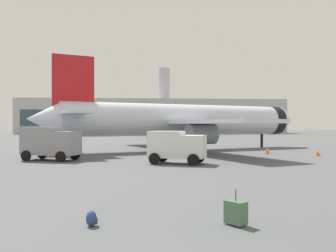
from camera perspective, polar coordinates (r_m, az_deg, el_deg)
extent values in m
cylinder|color=silver|center=(44.12, 2.70, 0.97)|extent=(29.34, 14.42, 3.80)
cone|color=silver|center=(53.77, 18.05, 0.82)|extent=(3.55, 4.23, 3.61)
cone|color=silver|center=(39.02, -19.25, 1.06)|extent=(4.22, 4.35, 3.42)
cylinder|color=black|center=(52.27, 16.31, 0.84)|extent=(2.71, 4.12, 3.88)
cube|color=silver|center=(50.88, -2.60, 0.52)|extent=(10.28, 16.65, 0.36)
cube|color=silver|center=(36.73, 7.30, 0.66)|extent=(10.28, 16.65, 0.36)
cylinder|color=gray|center=(48.61, -1.44, -0.99)|extent=(3.78, 3.21, 2.20)
cylinder|color=gray|center=(38.86, 5.28, -1.28)|extent=(3.78, 3.21, 2.20)
cube|color=red|center=(39.72, -14.78, 6.26)|extent=(4.23, 1.93, 6.40)
cube|color=silver|center=(42.57, -16.27, 1.80)|extent=(4.60, 6.53, 0.24)
cube|color=silver|center=(36.28, -14.59, 2.08)|extent=(4.60, 6.53, 0.24)
cylinder|color=black|center=(51.00, 14.64, -2.29)|extent=(0.36, 0.36, 1.80)
cylinder|color=black|center=(45.41, -0.97, -2.59)|extent=(0.44, 0.44, 1.80)
cylinder|color=black|center=(41.11, 1.85, -2.88)|extent=(0.44, 0.44, 1.80)
cube|color=gray|center=(32.03, -15.74, -2.64)|extent=(2.34, 2.65, 2.04)
cube|color=#1E232D|center=(31.64, -14.64, -1.81)|extent=(0.77, 1.88, 0.84)
cube|color=gray|center=(33.34, -19.26, -2.23)|extent=(3.69, 3.15, 2.40)
cylinder|color=black|center=(33.02, -14.51, -4.41)|extent=(0.92, 0.52, 0.90)
cylinder|color=black|center=(31.07, -16.67, -4.70)|extent=(0.92, 0.52, 0.90)
cylinder|color=black|center=(34.84, -19.30, -4.18)|extent=(0.92, 0.52, 0.90)
cylinder|color=black|center=(32.99, -21.61, -4.42)|extent=(0.92, 0.52, 0.90)
cube|color=white|center=(28.23, 4.04, -3.28)|extent=(2.36, 2.50, 1.78)
cube|color=#1E232D|center=(28.05, 5.54, -2.44)|extent=(0.72, 1.71, 0.74)
cube|color=white|center=(28.77, -0.25, -2.90)|extent=(3.18, 2.81, 2.10)
cylinder|color=black|center=(29.27, 4.91, -4.99)|extent=(0.92, 0.53, 0.90)
cylinder|color=black|center=(27.23, 4.02, -5.38)|extent=(0.92, 0.53, 0.90)
cylinder|color=black|center=(30.04, -0.88, -4.86)|extent=(0.92, 0.53, 0.90)
cylinder|color=black|center=(28.05, -2.16, -5.22)|extent=(0.92, 0.53, 0.90)
cube|color=#F2590C|center=(35.88, -17.95, -4.74)|extent=(0.44, 0.44, 0.04)
cone|color=#F2590C|center=(35.85, -17.95, -4.14)|extent=(0.36, 0.36, 0.71)
cylinder|color=white|center=(35.85, -17.95, -4.09)|extent=(0.23, 0.23, 0.10)
cube|color=#F2590C|center=(38.82, 22.67, -4.37)|extent=(0.44, 0.44, 0.04)
cone|color=#F2590C|center=(38.79, 22.68, -3.83)|extent=(0.36, 0.36, 0.70)
cylinder|color=white|center=(38.79, 22.68, -3.78)|extent=(0.23, 0.23, 0.10)
cube|color=#F2590C|center=(39.89, 15.49, -4.24)|extent=(0.44, 0.44, 0.04)
cone|color=#F2590C|center=(39.86, 15.49, -3.68)|extent=(0.36, 0.36, 0.74)
cylinder|color=white|center=(39.85, 15.49, -3.63)|extent=(0.23, 0.23, 0.10)
cube|color=#476B4C|center=(11.56, 10.69, -13.31)|extent=(0.70, 0.75, 0.70)
cylinder|color=black|center=(11.45, 10.70, -10.73)|extent=(0.02, 0.02, 0.36)
cylinder|color=black|center=(11.78, 9.80, -14.81)|extent=(0.08, 0.07, 0.08)
cylinder|color=black|center=(11.51, 11.61, -15.16)|extent=(0.08, 0.07, 0.08)
ellipsoid|color=navy|center=(11.51, -12.08, -14.14)|extent=(0.32, 0.40, 0.48)
ellipsoid|color=navy|center=(11.51, -11.37, -14.51)|extent=(0.12, 0.28, 0.24)
cube|color=#B2B2B7|center=(134.02, -2.41, 1.47)|extent=(94.75, 20.01, 12.28)
cube|color=#334756|center=(123.96, -2.23, 1.30)|extent=(90.02, 0.10, 5.52)
cylinder|color=#B2B2B7|center=(135.06, -0.62, 6.63)|extent=(4.40, 4.40, 12.00)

